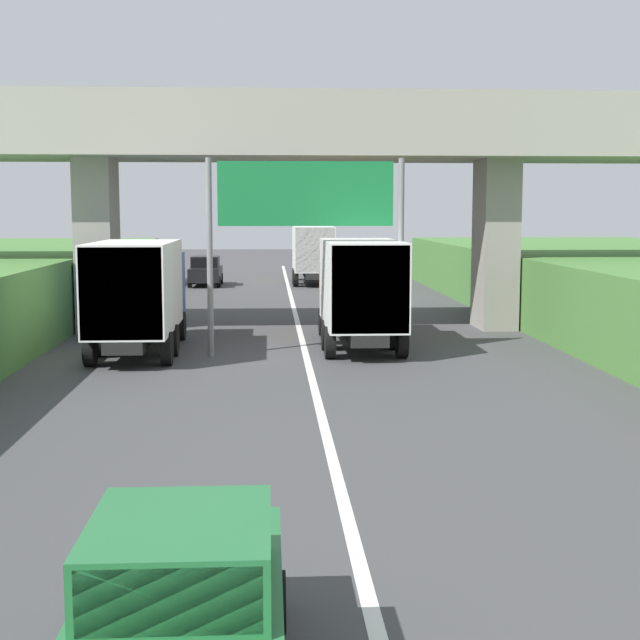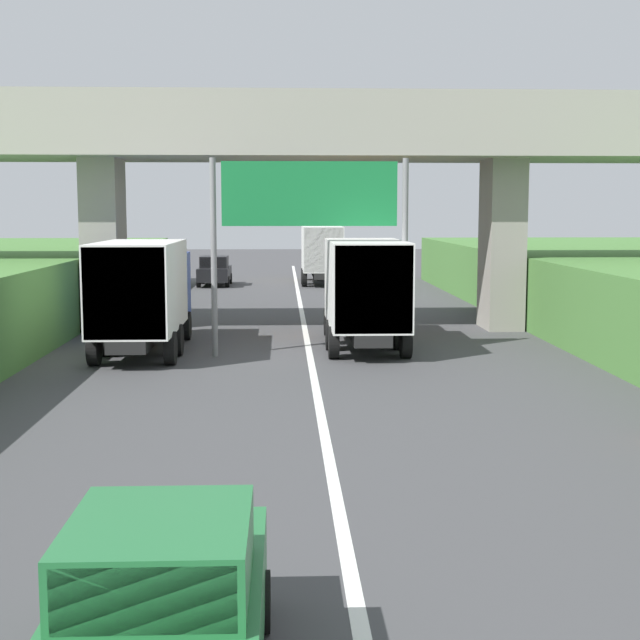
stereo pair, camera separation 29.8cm
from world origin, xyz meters
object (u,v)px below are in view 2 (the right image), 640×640
car_black (214,271)px  car_green (163,609)px  truck_blue (143,290)px  truck_yellow (321,251)px  truck_orange (363,287)px  overhead_highway_sign (310,209)px

car_black → car_green: same height
truck_blue → car_black: bearing=89.4°
truck_yellow → car_green: (-3.37, -46.52, -1.08)m
truck_orange → car_black: (-6.55, 24.19, -1.08)m
truck_blue → car_green: size_ratio=1.78×
truck_blue → truck_yellow: (6.56, 26.44, 0.00)m
overhead_highway_sign → truck_yellow: 27.34m
truck_blue → truck_orange: 6.88m
truck_yellow → car_green: size_ratio=1.78×
truck_orange → car_green: truck_orange is taller
car_green → truck_yellow: bearing=85.9°
overhead_highway_sign → car_black: 26.54m
car_green → car_black: bearing=93.7°
truck_yellow → truck_orange: (0.26, -25.52, 0.00)m
overhead_highway_sign → car_green: bearing=-95.5°
overhead_highway_sign → car_black: bearing=100.5°
overhead_highway_sign → truck_yellow: size_ratio=0.81×
truck_orange → car_black: bearing=105.1°
truck_orange → car_green: 21.35m
truck_blue → car_green: bearing=-81.0°
car_black → car_green: size_ratio=1.00×
truck_blue → truck_yellow: 27.24m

